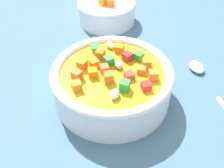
# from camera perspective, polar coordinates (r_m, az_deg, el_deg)

# --- Properties ---
(ground_plane) EXTENTS (1.40, 1.40, 0.02)m
(ground_plane) POSITION_cam_1_polar(r_m,az_deg,el_deg) (0.44, 0.00, -3.71)
(ground_plane) COLOR #42667A
(soup_bowl_main) EXTENTS (0.18, 0.18, 0.07)m
(soup_bowl_main) POSITION_cam_1_polar(r_m,az_deg,el_deg) (0.41, 0.01, 0.34)
(soup_bowl_main) COLOR white
(soup_bowl_main) RESTS_ON ground_plane
(spoon) EXTENTS (0.21, 0.12, 0.01)m
(spoon) POSITION_cam_1_polar(r_m,az_deg,el_deg) (0.46, 21.31, -2.35)
(spoon) COLOR silver
(spoon) RESTS_ON ground_plane
(side_bowl_small) EXTENTS (0.12, 0.12, 0.05)m
(side_bowl_small) POSITION_cam_1_polar(r_m,az_deg,el_deg) (0.60, -1.12, 14.97)
(side_bowl_small) COLOR white
(side_bowl_small) RESTS_ON ground_plane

